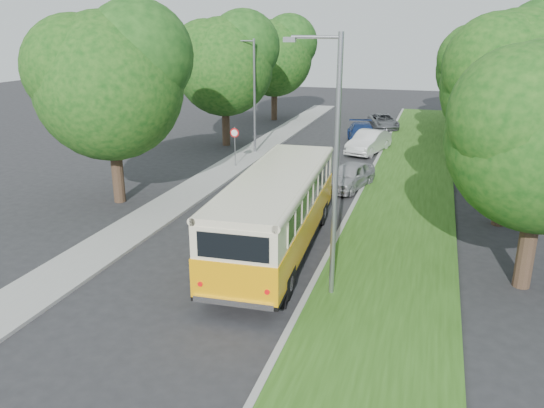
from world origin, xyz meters
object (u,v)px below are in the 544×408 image
(vintage_bus, at_px, (277,214))
(car_white, at_px, (369,142))
(car_silver, at_px, (349,176))
(car_grey, at_px, (383,121))
(lamppost_far, at_px, (253,92))
(car_blue, at_px, (362,134))
(lamppost_near, at_px, (333,162))

(vintage_bus, relative_size, car_white, 2.28)
(car_silver, xyz_separation_m, car_grey, (-0.14, 18.65, -0.08))
(lamppost_far, height_order, car_white, lamppost_far)
(car_grey, bearing_deg, car_white, -107.39)
(car_white, relative_size, car_blue, 0.93)
(vintage_bus, bearing_deg, car_blue, 86.48)
(lamppost_near, distance_m, car_grey, 30.96)
(car_blue, bearing_deg, car_grey, 70.60)
(lamppost_near, height_order, car_grey, lamppost_near)
(car_white, bearing_deg, car_blue, 120.56)
(vintage_bus, relative_size, car_silver, 2.58)
(vintage_bus, distance_m, car_white, 18.21)
(lamppost_far, bearing_deg, car_blue, 40.55)
(car_white, relative_size, car_grey, 1.04)
(car_blue, distance_m, car_grey, 6.65)
(lamppost_far, bearing_deg, car_grey, 58.62)
(lamppost_far, distance_m, vintage_bus, 17.16)
(lamppost_far, distance_m, car_grey, 14.71)
(car_blue, xyz_separation_m, car_grey, (0.88, 6.59, -0.11))
(vintage_bus, distance_m, car_grey, 27.97)
(car_blue, bearing_deg, vintage_bus, -102.27)
(lamppost_far, xyz_separation_m, car_silver, (7.59, -6.45, -3.42))
(lamppost_far, xyz_separation_m, car_white, (7.45, 2.43, -3.35))
(car_silver, relative_size, car_white, 0.88)
(lamppost_far, xyz_separation_m, car_grey, (7.44, 12.20, -3.50))
(lamppost_far, distance_m, car_silver, 10.53)
(car_silver, relative_size, car_blue, 0.82)
(lamppost_near, xyz_separation_m, vintage_bus, (-2.54, 2.77, -2.80))
(car_silver, bearing_deg, car_white, 105.27)
(lamppost_near, relative_size, car_silver, 1.95)
(vintage_bus, height_order, car_white, vintage_bus)
(lamppost_far, bearing_deg, car_white, 18.06)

